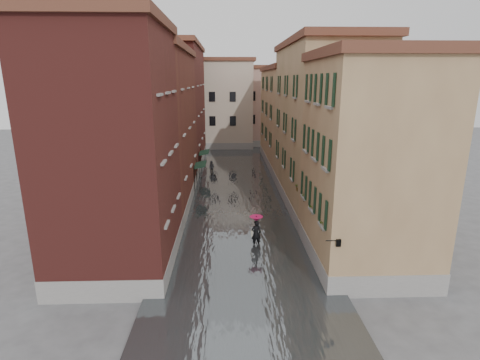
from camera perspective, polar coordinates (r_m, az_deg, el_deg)
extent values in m
plane|color=#4F4F51|center=(24.49, 0.23, -10.18)|extent=(120.00, 120.00, 0.00)
cube|color=#4A4F52|center=(36.64, -0.55, -1.32)|extent=(10.00, 60.00, 0.20)
cube|color=maroon|center=(21.41, -18.64, 3.64)|extent=(6.00, 8.00, 13.00)
cube|color=brown|center=(32.01, -13.13, 7.16)|extent=(6.00, 14.00, 12.50)
cube|color=maroon|center=(46.66, -9.71, 10.65)|extent=(6.00, 16.00, 14.00)
cube|color=#91704B|center=(22.12, 18.90, 1.98)|extent=(6.00, 8.00, 11.50)
cube|color=tan|center=(32.35, 12.21, 7.74)|extent=(6.00, 14.00, 13.00)
cube|color=#91704B|center=(47.03, 7.75, 9.23)|extent=(6.00, 16.00, 11.50)
cube|color=#BEB097|center=(60.30, -4.09, 11.31)|extent=(12.00, 9.00, 13.00)
cube|color=tan|center=(62.66, 4.39, 10.99)|extent=(10.00, 9.00, 12.00)
cube|color=black|center=(36.06, -6.06, 2.35)|extent=(1.09, 2.68, 0.31)
cylinder|color=black|center=(35.08, -6.97, 0.03)|extent=(0.06, 0.06, 2.80)
cylinder|color=black|center=(37.67, -6.63, 1.09)|extent=(0.06, 0.06, 2.80)
cube|color=black|center=(42.15, -5.48, 4.23)|extent=(1.09, 2.70, 0.31)
cylinder|color=black|center=(41.10, -6.25, 2.28)|extent=(0.06, 0.06, 2.80)
cylinder|color=black|center=(43.73, -6.00, 3.07)|extent=(0.06, 0.06, 2.80)
cylinder|color=black|center=(18.40, 13.85, -8.96)|extent=(0.60, 0.05, 0.05)
cube|color=black|center=(18.52, 14.74, -9.19)|extent=(0.22, 0.22, 0.35)
cube|color=beige|center=(18.52, 14.74, -9.19)|extent=(0.14, 0.14, 0.24)
cube|color=#9F4E34|center=(19.91, 12.75, -6.84)|extent=(0.22, 0.85, 0.18)
imported|color=#265926|center=(19.76, 12.82, -5.71)|extent=(0.59, 0.51, 0.66)
cube|color=#9F4E34|center=(22.14, 11.17, -4.48)|extent=(0.22, 0.85, 0.18)
imported|color=#265926|center=(22.01, 11.23, -3.45)|extent=(0.59, 0.51, 0.66)
cube|color=#9F4E34|center=(24.19, 10.01, -2.73)|extent=(0.22, 0.85, 0.18)
imported|color=#265926|center=(24.07, 10.06, -1.78)|extent=(0.59, 0.51, 0.66)
cube|color=#9F4E34|center=(26.36, 8.99, -1.19)|extent=(0.22, 0.85, 0.18)
imported|color=#265926|center=(26.25, 9.03, -0.31)|extent=(0.59, 0.51, 0.66)
imported|color=black|center=(24.23, 2.47, -8.17)|extent=(0.74, 0.58, 1.79)
cube|color=beige|center=(24.24, 1.80, -8.01)|extent=(0.08, 0.30, 0.38)
cylinder|color=black|center=(24.06, 2.48, -7.17)|extent=(0.02, 0.02, 1.00)
cone|color=#C10C4A|center=(23.84, 2.50, -5.90)|extent=(0.87, 0.87, 0.28)
imported|color=black|center=(42.85, -4.33, 1.94)|extent=(0.86, 0.78, 1.45)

